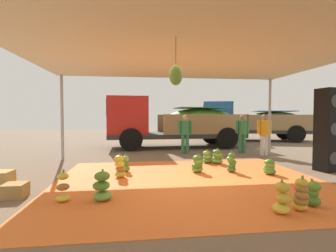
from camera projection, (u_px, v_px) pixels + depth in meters
The scene contains 23 objects.
ground_plane at pixel (172, 159), 8.60m from camera, with size 40.00×40.00×0.00m, color brown.
tarp_orange at pixel (191, 181), 5.62m from camera, with size 6.19×5.09×0.01m, color orange.
tent_canopy at pixel (192, 54), 5.41m from camera, with size 8.00×7.00×2.99m.
banana_bunch_0 at pixel (282, 199), 3.76m from camera, with size 0.37×0.37×0.52m.
banana_bunch_2 at pixel (301, 196), 3.86m from camera, with size 0.31×0.36×0.56m.
banana_bunch_3 at pixel (120, 167), 5.96m from camera, with size 0.36×0.37×0.59m.
banana_bunch_4 at pixel (312, 194), 4.08m from camera, with size 0.35×0.38×0.45m.
banana_bunch_5 at pixel (198, 164), 6.50m from camera, with size 0.40×0.40×0.49m.
banana_bunch_6 at pixel (207, 157), 7.81m from camera, with size 0.32×0.32×0.43m.
banana_bunch_7 at pixel (63, 188), 4.29m from camera, with size 0.34×0.34×0.56m.
banana_bunch_8 at pixel (126, 164), 6.55m from camera, with size 0.31×0.31×0.47m.
banana_bunch_9 at pixel (102, 187), 4.33m from camera, with size 0.47×0.47×0.56m.
banana_bunch_10 at pixel (217, 157), 7.72m from camera, with size 0.46×0.49×0.49m.
banana_bunch_11 at pixel (231, 163), 6.55m from camera, with size 0.34×0.31×0.56m.
banana_bunch_12 at pixel (269, 167), 6.30m from camera, with size 0.41×0.45×0.43m.
cargo_truck_main at pixel (172, 122), 11.82m from camera, with size 6.51×2.56×2.40m.
cargo_truck_far at pixel (250, 121), 15.23m from camera, with size 6.60×3.85×2.40m.
worker_0 at pixel (242, 131), 9.99m from camera, with size 0.58×0.35×1.57m.
worker_1 at pixel (264, 132), 9.34m from camera, with size 0.58×0.35×1.58m.
worker_2 at pixel (185, 131), 9.74m from camera, with size 0.57×0.35×1.56m.
speaker_stack at pixel (328, 130), 6.65m from camera, with size 0.60×0.57×2.27m.
crate_0 at pixel (15, 190), 4.53m from camera, with size 0.39×0.37×0.26m, color olive.
crate_1 at pixel (1, 180), 5.08m from camera, with size 0.42×0.39×0.36m, color #B78947.
Camera 1 is at (-1.20, -5.46, 1.51)m, focal length 26.01 mm.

